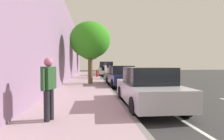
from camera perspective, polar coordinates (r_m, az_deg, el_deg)
name	(u,v)px	position (r m, az deg, el deg)	size (l,w,h in m)	color
ground	(137,86)	(15.02, 7.18, -4.52)	(75.26, 75.26, 0.00)	#343434
sidewalk	(84,85)	(14.60, -8.20, -4.40)	(3.18, 47.04, 0.15)	#B3959F
curb_edge	(106,85)	(14.64, -1.64, -4.37)	(0.16, 47.04, 0.15)	gray
lane_stripe_centre	(164,83)	(17.16, 14.83, -3.77)	(0.14, 44.20, 0.01)	white
lane_stripe_bike_edge	(126,86)	(14.84, 4.04, -4.57)	(0.12, 47.04, 0.01)	white
building_facade	(58,40)	(14.80, -15.47, 8.37)	(0.50, 47.04, 6.72)	gray
parked_sedan_green_nearest	(104,69)	(32.78, -2.26, 0.21)	(1.92, 4.44, 1.52)	#1E512D
parked_pickup_white_second	(106,69)	(26.61, -1.72, 0.17)	(2.28, 5.41, 1.95)	white
parked_sedan_dark_blue_mid	(121,76)	(14.33, 2.63, -1.79)	(1.98, 4.47, 1.52)	navy
parked_sedan_silver_far	(148,88)	(7.44, 10.41, -5.13)	(1.88, 4.42, 1.52)	#B7BABF
bicycle_at_curb	(107,77)	(19.36, -1.42, -2.04)	(1.44, 0.99, 0.72)	black
cyclist_with_backpack	(105,69)	(19.75, -2.17, 0.18)	(0.49, 0.59, 1.78)	#C6B284
street_tree_near_cyclist	(90,50)	(32.26, -6.37, 5.94)	(3.63, 3.63, 5.55)	#4C412D
street_tree_mid_block	(90,41)	(21.93, -6.38, 8.45)	(3.66, 3.66, 5.72)	brown
street_tree_far_end	(90,40)	(14.95, -6.40, 8.65)	(3.04, 3.04, 4.69)	brown
pedestrian_on_phone	(49,85)	(5.38, -18.03, -4.24)	(0.35, 0.59, 1.65)	black
fire_hydrant	(97,73)	(22.86, -4.42, -0.91)	(0.22, 0.22, 0.84)	red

